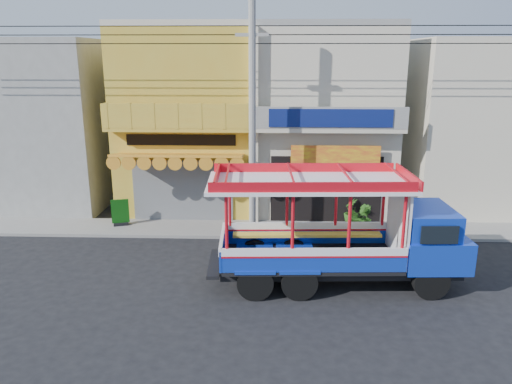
% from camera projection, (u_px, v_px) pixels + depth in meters
% --- Properties ---
extents(ground, '(90.00, 90.00, 0.00)m').
position_uv_depth(ground, '(279.00, 272.00, 16.43)').
color(ground, black).
rests_on(ground, ground).
extents(sidewalk, '(30.00, 2.00, 0.12)m').
position_uv_depth(sidewalk, '(278.00, 229.00, 20.27)').
color(sidewalk, slate).
rests_on(sidewalk, ground).
extents(shophouse_left, '(6.00, 7.50, 8.24)m').
position_uv_depth(shophouse_left, '(192.00, 118.00, 23.15)').
color(shophouse_left, gold).
rests_on(shophouse_left, ground).
extents(shophouse_right, '(6.00, 6.75, 8.24)m').
position_uv_depth(shophouse_right, '(321.00, 118.00, 22.95)').
color(shophouse_right, beige).
rests_on(shophouse_right, ground).
extents(party_pilaster, '(0.35, 0.30, 8.00)m').
position_uv_depth(party_pilaster, '(254.00, 130.00, 20.08)').
color(party_pilaster, beige).
rests_on(party_pilaster, ground).
extents(filler_building_left, '(6.00, 6.00, 7.60)m').
position_uv_depth(filler_building_left, '(45.00, 123.00, 23.49)').
color(filler_building_left, gray).
rests_on(filler_building_left, ground).
extents(filler_building_right, '(6.00, 6.00, 7.60)m').
position_uv_depth(filler_building_right, '(474.00, 125.00, 22.84)').
color(filler_building_right, beige).
rests_on(filler_building_right, ground).
extents(utility_pole, '(28.00, 0.26, 9.00)m').
position_uv_depth(utility_pole, '(256.00, 108.00, 18.31)').
color(utility_pole, gray).
rests_on(utility_pole, ground).
extents(songthaew_truck, '(7.79, 2.88, 3.59)m').
position_uv_depth(songthaew_truck, '(356.00, 231.00, 15.15)').
color(songthaew_truck, black).
rests_on(songthaew_truck, ground).
extents(green_sign, '(0.70, 0.49, 1.09)m').
position_uv_depth(green_sign, '(120.00, 214.00, 20.50)').
color(green_sign, black).
rests_on(green_sign, sidewalk).
extents(potted_plant_a, '(1.26, 1.25, 1.06)m').
position_uv_depth(potted_plant_a, '(357.00, 218.00, 19.81)').
color(potted_plant_a, '#224C15').
rests_on(potted_plant_a, sidewalk).
extents(potted_plant_b, '(0.67, 0.71, 1.01)m').
position_uv_depth(potted_plant_b, '(365.00, 218.00, 19.95)').
color(potted_plant_b, '#224C15').
rests_on(potted_plant_b, sidewalk).
extents(potted_plant_c, '(0.62, 0.62, 1.08)m').
position_uv_depth(potted_plant_c, '(351.00, 211.00, 20.62)').
color(potted_plant_c, '#224C15').
rests_on(potted_plant_c, sidewalk).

